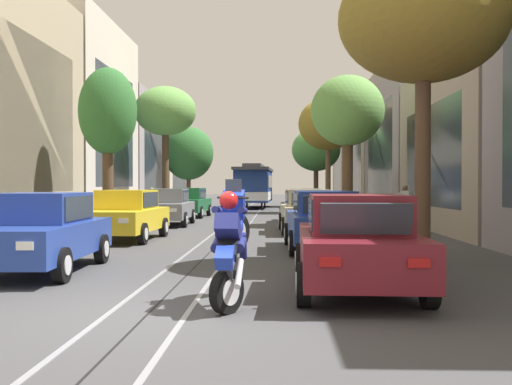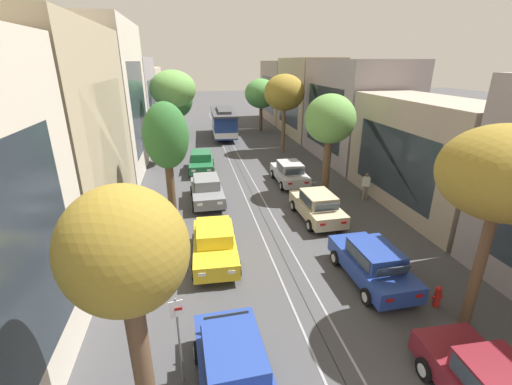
{
  "view_description": "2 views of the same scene",
  "coord_description": "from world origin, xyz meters",
  "views": [
    {
      "loc": [
        1.74,
        -7.76,
        1.74
      ],
      "look_at": [
        0.48,
        26.88,
        1.29
      ],
      "focal_mm": 40.85,
      "sensor_mm": 36.0,
      "label": 1
    },
    {
      "loc": [
        -3.68,
        -2.86,
        8.22
      ],
      "look_at": [
        0.0,
        16.54,
        0.64
      ],
      "focal_mm": 24.11,
      "sensor_mm": 36.0,
      "label": 2
    }
  ],
  "objects": [
    {
      "name": "parked_car_blue_second_right",
      "position": [
        2.97,
        7.68,
        0.8
      ],
      "size": [
        2.08,
        4.4,
        1.58
      ],
      "color": "#233D93",
      "rests_on": "ground"
    },
    {
      "name": "parked_car_silver_fourth_right",
      "position": [
        2.99,
        19.55,
        0.8
      ],
      "size": [
        2.0,
        4.36,
        1.58
      ],
      "color": "#B7B7BC",
      "rests_on": "ground"
    },
    {
      "name": "fire_hydrant",
      "position": [
        4.52,
        5.8,
        0.42
      ],
      "size": [
        0.4,
        0.22,
        0.84
      ],
      "color": "red",
      "rests_on": "ground"
    },
    {
      "name": "cable_car_trolley",
      "position": [
        0.0,
        36.14,
        1.66
      ],
      "size": [
        2.83,
        9.18,
        3.28
      ],
      "color": "navy",
      "rests_on": "ground"
    },
    {
      "name": "parked_car_yellow_second_left",
      "position": [
        -3.0,
        10.39,
        0.8
      ],
      "size": [
        2.1,
        4.4,
        1.58
      ],
      "color": "gold",
      "rests_on": "ground"
    },
    {
      "name": "street_tree_kerb_right_mid",
      "position": [
        4.9,
        28.51,
        5.49
      ],
      "size": [
        3.69,
        3.54,
        7.16
      ],
      "color": "brown",
      "rests_on": "ground"
    },
    {
      "name": "street_sign_post",
      "position": [
        -4.34,
        4.35,
        1.7
      ],
      "size": [
        0.36,
        0.1,
        2.74
      ],
      "color": "slate",
      "rests_on": "ground"
    },
    {
      "name": "parked_car_blue_near_left",
      "position": [
        -2.99,
        3.68,
        0.8
      ],
      "size": [
        2.11,
        4.41,
        1.58
      ],
      "color": "#233D93",
      "rests_on": "ground"
    },
    {
      "name": "street_tree_kerb_left_fourth",
      "position": [
        -5.23,
        37.74,
        4.22
      ],
      "size": [
        3.93,
        3.19,
        6.33
      ],
      "color": "brown",
      "rests_on": "ground"
    },
    {
      "name": "street_tree_kerb_right_near",
      "position": [
        4.86,
        4.84,
        5.25
      ],
      "size": [
        3.63,
        3.44,
        6.66
      ],
      "color": "brown",
      "rests_on": "ground"
    },
    {
      "name": "parked_car_beige_mid_right",
      "position": [
        2.83,
        13.49,
        0.8
      ],
      "size": [
        2.09,
        4.4,
        1.58
      ],
      "color": "#C1B28E",
      "rests_on": "ground"
    },
    {
      "name": "parked_car_green_fourth_left",
      "position": [
        -3.04,
        23.61,
        0.8
      ],
      "size": [
        2.13,
        4.42,
        1.58
      ],
      "color": "#1E6038",
      "rests_on": "ground"
    },
    {
      "name": "building_facade_right",
      "position": [
        9.92,
        25.07,
        3.98
      ],
      "size": [
        5.86,
        54.09,
        8.55
      ],
      "color": "gray",
      "rests_on": "ground"
    },
    {
      "name": "street_tree_kerb_left_mid",
      "position": [
        -4.89,
        26.55,
        6.05
      ],
      "size": [
        3.66,
        3.49,
        7.59
      ],
      "color": "#4C3826",
      "rests_on": "ground"
    },
    {
      "name": "street_tree_kerb_left_near",
      "position": [
        -5.09,
        3.23,
        4.68
      ],
      "size": [
        2.49,
        2.23,
        6.15
      ],
      "color": "brown",
      "rests_on": "ground"
    },
    {
      "name": "trolley_track_rails",
      "position": [
        0.0,
        25.2,
        0.0
      ],
      "size": [
        1.14,
        62.39,
        0.01
      ],
      "color": "gray",
      "rests_on": "ground"
    },
    {
      "name": "building_facade_left",
      "position": [
        -10.0,
        24.04,
        4.71
      ],
      "size": [
        5.62,
        54.09,
        10.93
      ],
      "color": "beige",
      "rests_on": "ground"
    },
    {
      "name": "ground_plane",
      "position": [
        0.0,
        21.76,
        0.0
      ],
      "size": [
        160.0,
        160.0,
        0.0
      ],
      "primitive_type": "plane",
      "color": "#424244"
    },
    {
      "name": "pedestrian_on_left_pavement",
      "position": [
        -6.04,
        28.05,
        0.89
      ],
      "size": [
        0.55,
        0.42,
        1.58
      ],
      "color": "slate",
      "rests_on": "ground"
    },
    {
      "name": "street_tree_kerb_left_second",
      "position": [
        -4.95,
        15.0,
        4.54
      ],
      "size": [
        2.3,
        1.94,
        6.38
      ],
      "color": "#4C3826",
      "rests_on": "ground"
    },
    {
      "name": "pedestrian_on_right_pavement",
      "position": [
        6.86,
        15.73,
        0.98
      ],
      "size": [
        0.55,
        0.34,
        1.73
      ],
      "color": "slate",
      "rests_on": "ground"
    },
    {
      "name": "street_tree_kerb_right_second",
      "position": [
        4.73,
        17.14,
        4.82
      ],
      "size": [
        3.12,
        3.11,
        6.41
      ],
      "color": "brown",
      "rests_on": "ground"
    },
    {
      "name": "street_tree_kerb_right_fourth",
      "position": [
        4.85,
        38.93,
        4.54
      ],
      "size": [
        3.88,
        4.08,
        6.29
      ],
      "color": "brown",
      "rests_on": "ground"
    },
    {
      "name": "parked_car_grey_mid_left",
      "position": [
        -2.97,
        17.18,
        0.8
      ],
      "size": [
        2.08,
        4.39,
        1.58
      ],
      "color": "slate",
      "rests_on": "ground"
    }
  ]
}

